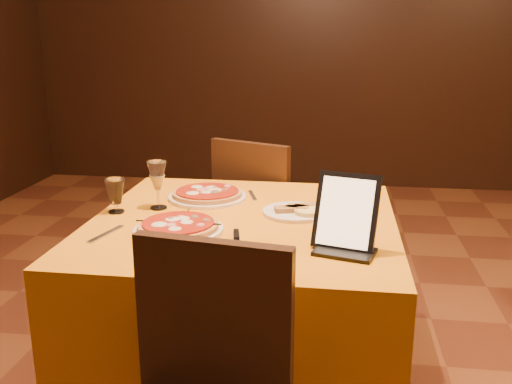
# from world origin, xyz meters

# --- Properties ---
(wall_back) EXTENTS (6.00, 0.01, 2.80)m
(wall_back) POSITION_xyz_m (0.00, 3.50, 1.40)
(wall_back) COLOR black
(wall_back) RESTS_ON floor
(main_table) EXTENTS (1.10, 1.10, 0.75)m
(main_table) POSITION_xyz_m (-0.47, 0.10, 0.38)
(main_table) COLOR orange
(main_table) RESTS_ON floor
(chair_main_far) EXTENTS (0.61, 0.61, 0.91)m
(chair_main_far) POSITION_xyz_m (-0.47, 0.94, 0.46)
(chair_main_far) COLOR black
(chair_main_far) RESTS_ON floor
(pizza_near) EXTENTS (0.31, 0.31, 0.03)m
(pizza_near) POSITION_xyz_m (-0.66, -0.06, 0.77)
(pizza_near) COLOR white
(pizza_near) RESTS_ON main_table
(pizza_far) EXTENTS (0.32, 0.32, 0.03)m
(pizza_far) POSITION_xyz_m (-0.65, 0.35, 0.77)
(pizza_far) COLOR white
(pizza_far) RESTS_ON main_table
(cutlet_dish) EXTENTS (0.24, 0.24, 0.03)m
(cutlet_dish) POSITION_xyz_m (-0.28, 0.19, 0.76)
(cutlet_dish) COLOR white
(cutlet_dish) RESTS_ON main_table
(wine_glass) EXTENTS (0.09, 0.09, 0.19)m
(wine_glass) POSITION_xyz_m (-0.81, 0.19, 0.84)
(wine_glass) COLOR #D1C177
(wine_glass) RESTS_ON main_table
(water_glass) EXTENTS (0.08, 0.08, 0.13)m
(water_glass) POSITION_xyz_m (-0.95, 0.12, 0.81)
(water_glass) COLOR white
(water_glass) RESTS_ON main_table
(tablet) EXTENTS (0.22, 0.15, 0.24)m
(tablet) POSITION_xyz_m (-0.10, -0.14, 0.87)
(tablet) COLOR black
(tablet) RESTS_ON main_table
(knife) EXTENTS (0.07, 0.25, 0.01)m
(knife) POSITION_xyz_m (-0.44, -0.17, 0.75)
(knife) COLOR #BBBAC2
(knife) RESTS_ON main_table
(fork_near) EXTENTS (0.07, 0.18, 0.01)m
(fork_near) POSITION_xyz_m (-0.89, -0.13, 0.75)
(fork_near) COLOR #AAAAB1
(fork_near) RESTS_ON main_table
(fork_far) EXTENTS (0.06, 0.14, 0.01)m
(fork_far) POSITION_xyz_m (-0.48, 0.41, 0.75)
(fork_far) COLOR silver
(fork_far) RESTS_ON main_table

